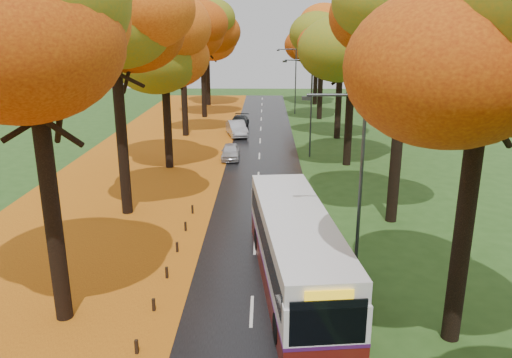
{
  "coord_description": "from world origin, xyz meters",
  "views": [
    {
      "loc": [
        0.47,
        -10.55,
        10.22
      ],
      "look_at": [
        0.0,
        14.79,
        2.6
      ],
      "focal_mm": 35.0,
      "sensor_mm": 36.0,
      "label": 1
    }
  ],
  "objects_px": {
    "car_white": "(231,151)",
    "streetlamp_mid": "(308,100)",
    "streetlamp_near": "(355,178)",
    "bus": "(296,248)",
    "car_silver": "(237,129)",
    "car_dark": "(239,122)",
    "streetlamp_far": "(294,76)"
  },
  "relations": [
    {
      "from": "car_white",
      "to": "car_dark",
      "type": "height_order",
      "value": "car_dark"
    },
    {
      "from": "streetlamp_far",
      "to": "car_white",
      "type": "xyz_separation_m",
      "value": [
        -6.3,
        -22.96,
        -4.06
      ]
    },
    {
      "from": "streetlamp_near",
      "to": "car_silver",
      "type": "xyz_separation_m",
      "value": [
        -6.3,
        30.24,
        -3.93
      ]
    },
    {
      "from": "car_white",
      "to": "car_silver",
      "type": "bearing_deg",
      "value": 88.47
    },
    {
      "from": "car_white",
      "to": "streetlamp_mid",
      "type": "bearing_deg",
      "value": 7.1
    },
    {
      "from": "bus",
      "to": "car_white",
      "type": "relative_size",
      "value": 3.31
    },
    {
      "from": "bus",
      "to": "car_dark",
      "type": "bearing_deg",
      "value": 90.65
    },
    {
      "from": "streetlamp_near",
      "to": "bus",
      "type": "height_order",
      "value": "streetlamp_near"
    },
    {
      "from": "streetlamp_near",
      "to": "car_white",
      "type": "bearing_deg",
      "value": 106.66
    },
    {
      "from": "streetlamp_mid",
      "to": "car_silver",
      "type": "height_order",
      "value": "streetlamp_mid"
    },
    {
      "from": "bus",
      "to": "car_silver",
      "type": "relative_size",
      "value": 2.66
    },
    {
      "from": "bus",
      "to": "streetlamp_near",
      "type": "bearing_deg",
      "value": -9.73
    },
    {
      "from": "streetlamp_far",
      "to": "bus",
      "type": "xyz_separation_m",
      "value": [
        -2.2,
        -43.86,
        -3.06
      ]
    },
    {
      "from": "streetlamp_mid",
      "to": "streetlamp_far",
      "type": "xyz_separation_m",
      "value": [
        0.0,
        22.0,
        0.0
      ]
    },
    {
      "from": "streetlamp_mid",
      "to": "car_silver",
      "type": "distance_m",
      "value": 11.1
    },
    {
      "from": "car_dark",
      "to": "streetlamp_far",
      "type": "bearing_deg",
      "value": 62.65
    },
    {
      "from": "streetlamp_near",
      "to": "car_white",
      "type": "height_order",
      "value": "streetlamp_near"
    },
    {
      "from": "streetlamp_far",
      "to": "car_white",
      "type": "bearing_deg",
      "value": -105.34
    },
    {
      "from": "streetlamp_far",
      "to": "car_white",
      "type": "distance_m",
      "value": 24.15
    },
    {
      "from": "car_white",
      "to": "car_dark",
      "type": "xyz_separation_m",
      "value": [
        0.0,
        13.49,
        0.02
      ]
    },
    {
      "from": "streetlamp_near",
      "to": "car_white",
      "type": "relative_size",
      "value": 2.22
    },
    {
      "from": "streetlamp_mid",
      "to": "streetlamp_far",
      "type": "relative_size",
      "value": 1.0
    },
    {
      "from": "streetlamp_mid",
      "to": "bus",
      "type": "xyz_separation_m",
      "value": [
        -2.2,
        -21.86,
        -3.06
      ]
    },
    {
      "from": "bus",
      "to": "car_dark",
      "type": "distance_m",
      "value": 34.66
    },
    {
      "from": "streetlamp_far",
      "to": "car_dark",
      "type": "xyz_separation_m",
      "value": [
        -6.3,
        -9.46,
        -4.03
      ]
    },
    {
      "from": "streetlamp_near",
      "to": "car_dark",
      "type": "height_order",
      "value": "streetlamp_near"
    },
    {
      "from": "streetlamp_mid",
      "to": "bus",
      "type": "bearing_deg",
      "value": -95.75
    },
    {
      "from": "streetlamp_near",
      "to": "streetlamp_mid",
      "type": "height_order",
      "value": "same"
    },
    {
      "from": "streetlamp_near",
      "to": "car_silver",
      "type": "relative_size",
      "value": 1.78
    },
    {
      "from": "streetlamp_mid",
      "to": "car_silver",
      "type": "relative_size",
      "value": 1.78
    },
    {
      "from": "car_silver",
      "to": "car_dark",
      "type": "relative_size",
      "value": 1.02
    },
    {
      "from": "bus",
      "to": "streetlamp_mid",
      "type": "bearing_deg",
      "value": 78.11
    }
  ]
}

